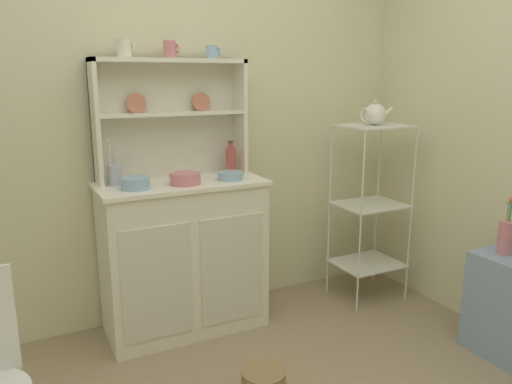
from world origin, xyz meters
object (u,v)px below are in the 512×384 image
(bakers_rack, at_px, (370,197))
(cup_cream_0, at_px, (124,48))
(jam_bottle, at_px, (231,160))
(floor_basket, at_px, (264,384))
(bowl_mixing_large, at_px, (136,183))
(utensil_jar, at_px, (115,174))
(hutch_shelf_unit, at_px, (170,109))
(porcelain_teapot, at_px, (375,114))
(hutch_cabinet, at_px, (184,255))
(flower_vase, at_px, (506,234))

(bakers_rack, xyz_separation_m, cup_cream_0, (-1.50, 0.26, 0.92))
(cup_cream_0, xyz_separation_m, jam_bottle, (0.59, -0.04, -0.64))
(floor_basket, relative_size, cup_cream_0, 2.22)
(cup_cream_0, bearing_deg, bowl_mixing_large, -97.54)
(cup_cream_0, bearing_deg, bakers_rack, -10.03)
(cup_cream_0, height_order, utensil_jar, cup_cream_0)
(hutch_shelf_unit, xyz_separation_m, utensil_jar, (-0.35, -0.08, -0.34))
(utensil_jar, xyz_separation_m, porcelain_teapot, (1.60, -0.22, 0.29))
(hutch_cabinet, xyz_separation_m, floor_basket, (0.10, -0.82, -0.39))
(floor_basket, height_order, bowl_mixing_large, bowl_mixing_large)
(bakers_rack, relative_size, utensil_jar, 4.69)
(bowl_mixing_large, bearing_deg, jam_bottle, 14.43)
(jam_bottle, distance_m, utensil_jar, 0.69)
(bowl_mixing_large, bearing_deg, cup_cream_0, 82.46)
(hutch_shelf_unit, distance_m, cup_cream_0, 0.42)
(hutch_cabinet, height_order, bowl_mixing_large, bowl_mixing_large)
(bakers_rack, relative_size, porcelain_teapot, 5.18)
(porcelain_teapot, height_order, flower_vase, porcelain_teapot)
(floor_basket, bearing_deg, bowl_mixing_large, 116.94)
(cup_cream_0, relative_size, utensil_jar, 0.37)
(utensil_jar, bearing_deg, bowl_mixing_large, -64.17)
(bowl_mixing_large, distance_m, flower_vase, 1.98)
(bakers_rack, xyz_separation_m, floor_basket, (-1.15, -0.67, -0.63))
(floor_basket, bearing_deg, bakers_rack, 30.42)
(bakers_rack, height_order, floor_basket, bakers_rack)
(floor_basket, distance_m, flower_vase, 1.49)
(utensil_jar, bearing_deg, porcelain_teapot, -7.89)
(floor_basket, height_order, porcelain_teapot, porcelain_teapot)
(utensil_jar, distance_m, porcelain_teapot, 1.64)
(bakers_rack, distance_m, porcelain_teapot, 0.54)
(floor_basket, xyz_separation_m, cup_cream_0, (-0.35, 0.94, 1.55))
(floor_basket, relative_size, bowl_mixing_large, 1.39)
(hutch_cabinet, bearing_deg, hutch_shelf_unit, 90.00)
(hutch_cabinet, distance_m, jam_bottle, 0.63)
(bowl_mixing_large, bearing_deg, hutch_cabinet, 15.00)
(bowl_mixing_large, distance_m, utensil_jar, 0.17)
(hutch_cabinet, bearing_deg, porcelain_teapot, -6.52)
(bakers_rack, height_order, cup_cream_0, cup_cream_0)
(hutch_cabinet, xyz_separation_m, utensil_jar, (-0.35, 0.08, 0.50))
(cup_cream_0, height_order, flower_vase, cup_cream_0)
(flower_vase, bearing_deg, bakers_rack, 103.41)
(hutch_shelf_unit, distance_m, floor_basket, 1.57)
(flower_vase, bearing_deg, utensil_jar, 149.11)
(bowl_mixing_large, height_order, utensil_jar, utensil_jar)
(hutch_shelf_unit, distance_m, jam_bottle, 0.47)
(flower_vase, bearing_deg, jam_bottle, 135.59)
(bakers_rack, xyz_separation_m, jam_bottle, (-0.90, 0.23, 0.28))
(hutch_shelf_unit, relative_size, floor_basket, 4.20)
(utensil_jar, bearing_deg, cup_cream_0, 23.73)
(hutch_cabinet, relative_size, cup_cream_0, 10.04)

